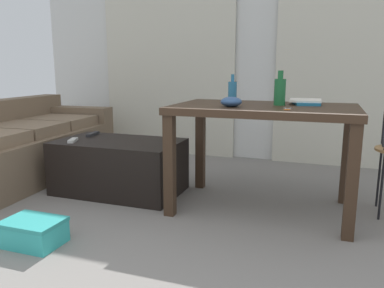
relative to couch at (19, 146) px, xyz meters
The scene contains 14 objects.
ground_plane 2.04m from the couch, 14.75° to the right, with size 7.84×7.84×0.00m, color gray.
wall_back 2.69m from the couch, 37.87° to the left, with size 5.36×0.10×2.69m, color silver.
curtains 2.59m from the couch, 36.29° to the left, with size 3.66×0.03×2.42m.
couch is the anchor object (origin of this frame).
coffee_table 1.13m from the couch, ahead, with size 1.01×0.60×0.43m.
craft_table 2.33m from the couch, ahead, with size 1.26×0.77×0.76m.
bottle_near 2.08m from the couch, ahead, with size 0.07×0.07×0.21m.
bottle_far 2.46m from the couch, ahead, with size 0.08×0.08×0.24m.
bowl 2.18m from the couch, ahead, with size 0.14×0.14×0.07m, color #2D4C7A.
book_stack 2.61m from the couch, ahead, with size 0.23×0.30×0.03m.
scissors 2.54m from the couch, ahead, with size 0.05×0.12×0.00m.
tv_remote_primary 0.86m from the couch, 17.13° to the right, with size 0.05×0.15×0.02m, color #B7B7B2.
tv_remote_secondary 0.81m from the couch, ahead, with size 0.04×0.18×0.02m, color #232326.
shoebox 1.61m from the couch, 44.00° to the right, with size 0.33×0.24×0.15m.
Camera 1 is at (0.75, -0.98, 1.01)m, focal length 35.29 mm.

